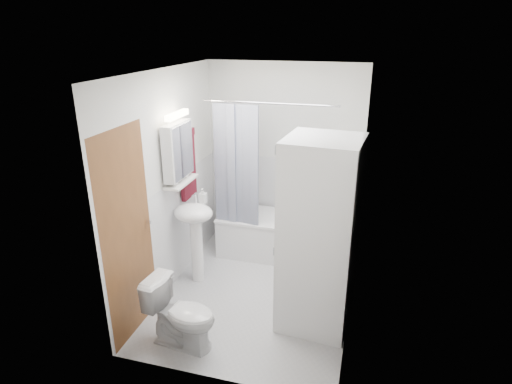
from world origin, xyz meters
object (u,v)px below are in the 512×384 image
(bathtub, at_px, (273,234))
(washer_dryer, at_px, (319,236))
(toilet, at_px, (182,314))
(sink, at_px, (194,225))

(bathtub, distance_m, washer_dryer, 1.56)
(bathtub, bearing_deg, washer_dryer, -59.20)
(bathtub, relative_size, toilet, 2.06)
(sink, height_order, toilet, sink)
(sink, relative_size, washer_dryer, 0.55)
(bathtub, distance_m, sink, 1.17)
(bathtub, xyz_separation_m, toilet, (-0.40, -1.89, 0.04))
(bathtub, relative_size, sink, 1.31)
(bathtub, relative_size, washer_dryer, 0.72)
(sink, bearing_deg, washer_dryer, -14.74)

